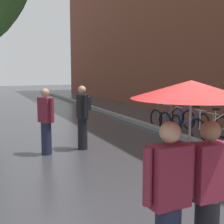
{
  "coord_description": "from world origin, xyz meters",
  "views": [
    {
      "loc": [
        -2.67,
        -2.29,
        2.17
      ],
      "look_at": [
        -0.29,
        3.27,
        1.35
      ],
      "focal_mm": 51.57,
      "sensor_mm": 36.0,
      "label": 1
    }
  ],
  "objects_px": {
    "parked_bicycle_4": "(190,123)",
    "parked_bicycle_5": "(177,120)",
    "parked_bicycle_3": "(210,127)",
    "parked_bicycle_6": "(167,117)",
    "pedestrian_walking_far": "(46,121)",
    "pedestrian_walking_midground": "(83,116)",
    "couple_under_umbrella": "(190,146)"
  },
  "relations": [
    {
      "from": "pedestrian_walking_midground",
      "to": "couple_under_umbrella",
      "type": "bearing_deg",
      "value": -97.05
    },
    {
      "from": "parked_bicycle_4",
      "to": "parked_bicycle_5",
      "type": "bearing_deg",
      "value": 87.47
    },
    {
      "from": "parked_bicycle_6",
      "to": "couple_under_umbrella",
      "type": "xyz_separation_m",
      "value": [
        -4.61,
        -7.5,
        1.03
      ]
    },
    {
      "from": "couple_under_umbrella",
      "to": "parked_bicycle_4",
      "type": "bearing_deg",
      "value": 52.98
    },
    {
      "from": "parked_bicycle_6",
      "to": "pedestrian_walking_midground",
      "type": "xyz_separation_m",
      "value": [
        -3.92,
        -1.94,
        0.54
      ]
    },
    {
      "from": "pedestrian_walking_far",
      "to": "couple_under_umbrella",
      "type": "bearing_deg",
      "value": -86.48
    },
    {
      "from": "parked_bicycle_3",
      "to": "pedestrian_walking_midground",
      "type": "distance_m",
      "value": 4.02
    },
    {
      "from": "parked_bicycle_3",
      "to": "parked_bicycle_6",
      "type": "bearing_deg",
      "value": 90.98
    },
    {
      "from": "parked_bicycle_4",
      "to": "parked_bicycle_5",
      "type": "distance_m",
      "value": 0.8
    },
    {
      "from": "pedestrian_walking_far",
      "to": "parked_bicycle_3",
      "type": "bearing_deg",
      "value": -2.91
    },
    {
      "from": "parked_bicycle_6",
      "to": "pedestrian_walking_midground",
      "type": "bearing_deg",
      "value": -153.66
    },
    {
      "from": "couple_under_umbrella",
      "to": "parked_bicycle_6",
      "type": "bearing_deg",
      "value": 58.43
    },
    {
      "from": "parked_bicycle_4",
      "to": "parked_bicycle_6",
      "type": "relative_size",
      "value": 1.0
    },
    {
      "from": "parked_bicycle_5",
      "to": "parked_bicycle_6",
      "type": "xyz_separation_m",
      "value": [
        0.05,
        0.7,
        0.0
      ]
    },
    {
      "from": "couple_under_umbrella",
      "to": "pedestrian_walking_far",
      "type": "distance_m",
      "value": 5.45
    },
    {
      "from": "parked_bicycle_4",
      "to": "pedestrian_walking_far",
      "type": "height_order",
      "value": "pedestrian_walking_far"
    },
    {
      "from": "parked_bicycle_5",
      "to": "pedestrian_walking_midground",
      "type": "distance_m",
      "value": 4.1
    },
    {
      "from": "parked_bicycle_4",
      "to": "pedestrian_walking_far",
      "type": "xyz_separation_m",
      "value": [
        -4.85,
        -0.58,
        0.48
      ]
    },
    {
      "from": "pedestrian_walking_midground",
      "to": "pedestrian_walking_far",
      "type": "distance_m",
      "value": 1.03
    },
    {
      "from": "parked_bicycle_5",
      "to": "pedestrian_walking_midground",
      "type": "height_order",
      "value": "pedestrian_walking_midground"
    },
    {
      "from": "parked_bicycle_5",
      "to": "pedestrian_walking_far",
      "type": "height_order",
      "value": "pedestrian_walking_far"
    },
    {
      "from": "parked_bicycle_4",
      "to": "parked_bicycle_6",
      "type": "xyz_separation_m",
      "value": [
        0.09,
        1.5,
        0.0
      ]
    },
    {
      "from": "parked_bicycle_6",
      "to": "couple_under_umbrella",
      "type": "distance_m",
      "value": 8.86
    },
    {
      "from": "parked_bicycle_5",
      "to": "couple_under_umbrella",
      "type": "bearing_deg",
      "value": -123.85
    },
    {
      "from": "parked_bicycle_3",
      "to": "parked_bicycle_4",
      "type": "distance_m",
      "value": 0.85
    },
    {
      "from": "couple_under_umbrella",
      "to": "pedestrian_walking_far",
      "type": "xyz_separation_m",
      "value": [
        -0.33,
        5.41,
        -0.55
      ]
    },
    {
      "from": "parked_bicycle_4",
      "to": "parked_bicycle_6",
      "type": "bearing_deg",
      "value": 86.76
    },
    {
      "from": "couple_under_umbrella",
      "to": "parked_bicycle_5",
      "type": "bearing_deg",
      "value": 56.15
    },
    {
      "from": "parked_bicycle_4",
      "to": "parked_bicycle_6",
      "type": "height_order",
      "value": "same"
    },
    {
      "from": "parked_bicycle_6",
      "to": "pedestrian_walking_far",
      "type": "distance_m",
      "value": 5.38
    },
    {
      "from": "parked_bicycle_5",
      "to": "pedestrian_walking_midground",
      "type": "relative_size",
      "value": 0.65
    },
    {
      "from": "parked_bicycle_4",
      "to": "parked_bicycle_5",
      "type": "xyz_separation_m",
      "value": [
        0.04,
        0.8,
        0.0
      ]
    }
  ]
}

